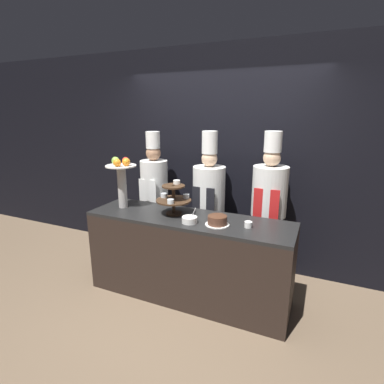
# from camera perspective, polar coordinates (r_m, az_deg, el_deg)

# --- Properties ---
(ground_plane) EXTENTS (14.00, 14.00, 0.00)m
(ground_plane) POSITION_cam_1_polar(r_m,az_deg,el_deg) (3.35, -3.07, -21.59)
(ground_plane) COLOR brown
(wall_back) EXTENTS (10.00, 0.06, 2.80)m
(wall_back) POSITION_cam_1_polar(r_m,az_deg,el_deg) (3.94, 5.28, 6.21)
(wall_back) COLOR black
(wall_back) RESTS_ON ground_plane
(buffet_counter) EXTENTS (2.19, 0.62, 0.93)m
(buffet_counter) POSITION_cam_1_polar(r_m,az_deg,el_deg) (3.34, -0.71, -12.30)
(buffet_counter) COLOR black
(buffet_counter) RESTS_ON ground_plane
(tiered_stand) EXTENTS (0.38, 0.38, 0.36)m
(tiered_stand) POSITION_cam_1_polar(r_m,az_deg,el_deg) (3.21, -3.50, -1.09)
(tiered_stand) COLOR #3D2819
(tiered_stand) RESTS_ON buffet_counter
(fruit_pedestal) EXTENTS (0.34, 0.34, 0.58)m
(fruit_pedestal) POSITION_cam_1_polar(r_m,az_deg,el_deg) (3.49, -13.26, 2.97)
(fruit_pedestal) COLOR #B2ADA8
(fruit_pedestal) RESTS_ON buffet_counter
(cake_round) EXTENTS (0.24, 0.24, 0.09)m
(cake_round) POSITION_cam_1_polar(r_m,az_deg,el_deg) (2.95, 4.85, -5.44)
(cake_round) COLOR white
(cake_round) RESTS_ON buffet_counter
(cup_white) EXTENTS (0.07, 0.07, 0.06)m
(cup_white) POSITION_cam_1_polar(r_m,az_deg,el_deg) (2.93, 10.68, -6.11)
(cup_white) COLOR white
(cup_white) RESTS_ON buffet_counter
(serving_bowl_near) EXTENTS (0.15, 0.15, 0.16)m
(serving_bowl_near) POSITION_cam_1_polar(r_m,az_deg,el_deg) (3.00, -0.47, -5.30)
(serving_bowl_near) COLOR white
(serving_bowl_near) RESTS_ON buffet_counter
(chef_left) EXTENTS (0.36, 0.36, 1.76)m
(chef_left) POSITION_cam_1_polar(r_m,az_deg,el_deg) (4.01, -7.15, 0.02)
(chef_left) COLOR #38332D
(chef_left) RESTS_ON ground_plane
(chef_center_left) EXTENTS (0.39, 0.39, 1.79)m
(chef_center_left) POSITION_cam_1_polar(r_m,az_deg,el_deg) (3.69, 3.20, -1.49)
(chef_center_left) COLOR black
(chef_center_left) RESTS_ON ground_plane
(chef_center_right) EXTENTS (0.39, 0.39, 1.80)m
(chef_center_right) POSITION_cam_1_polar(r_m,az_deg,el_deg) (3.50, 14.40, -2.30)
(chef_center_right) COLOR #28282D
(chef_center_right) RESTS_ON ground_plane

